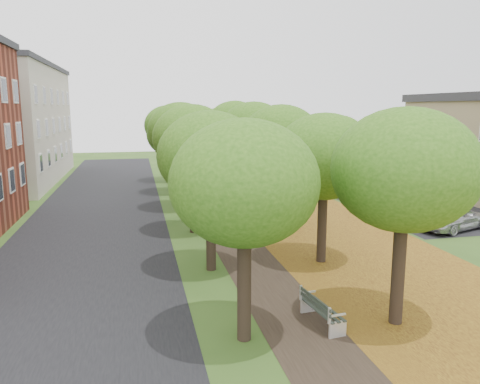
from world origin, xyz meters
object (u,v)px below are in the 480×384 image
car_red (423,210)px  car_grey (392,201)px  bench (320,310)px  car_white (353,186)px  car_silver (455,217)px

car_red → car_grey: 3.40m
bench → car_white: car_white is taller
bench → car_grey: bearing=-43.9°
car_white → car_red: bearing=-169.6°
car_silver → car_white: bearing=-15.8°
bench → car_silver: 14.52m
bench → car_grey: (10.72, 14.24, 0.12)m
car_silver → car_grey: bearing=-12.0°
car_red → car_grey: (0.00, 3.40, -0.11)m
car_silver → car_red: car_silver is taller
car_silver → car_white: size_ratio=0.89×
car_silver → car_red: (-0.67, 1.84, -0.02)m
bench → car_red: 15.25m
bench → car_red: size_ratio=0.46×
car_silver → bench: bearing=109.0°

